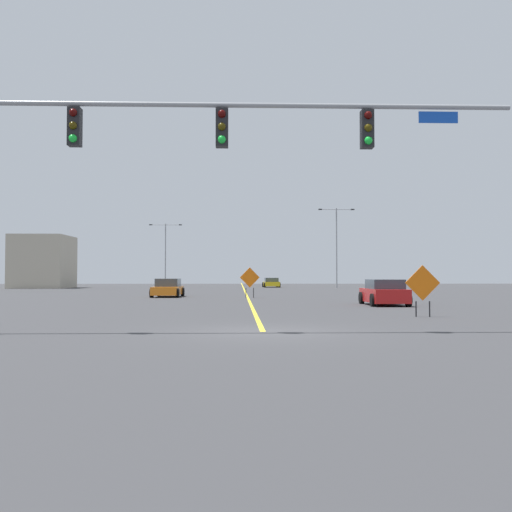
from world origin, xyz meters
TOP-DOWN VIEW (x-y plane):
  - ground at (0.00, 0.00)m, footprint 181.85×181.85m
  - road_centre_stripe at (0.00, 50.51)m, footprint 0.16×101.03m
  - traffic_signal_assembly at (-3.18, -0.02)m, footprint 16.16×0.44m
  - street_lamp_mid_right at (11.54, 55.13)m, footprint 4.48×0.24m
  - street_lamp_far_right at (-11.24, 68.34)m, footprint 4.74×0.24m
  - construction_sign_right_shoulder at (6.18, 5.50)m, footprint 1.32×0.07m
  - construction_sign_median_near at (0.13, 23.91)m, footprint 1.37×0.29m
  - car_yellow_distant at (3.65, 59.14)m, footprint 2.20×4.51m
  - car_orange_near at (-5.72, 25.84)m, footprint 2.10×4.28m
  - car_red_far at (6.86, 13.79)m, footprint 2.03×4.05m
  - roadside_building_west at (-24.47, 55.30)m, footprint 6.28×7.25m

SIDE VIEW (x-z plane):
  - ground at x=0.00m, z-range 0.00..0.00m
  - road_centre_stripe at x=0.00m, z-range 0.00..0.01m
  - car_yellow_distant at x=3.65m, z-range -0.03..1.20m
  - car_orange_near at x=-5.72m, z-range -0.05..1.26m
  - car_red_far at x=6.86m, z-range -0.03..1.30m
  - construction_sign_right_shoulder at x=6.18m, z-range 0.23..2.14m
  - construction_sign_median_near at x=0.13m, z-range 0.27..2.36m
  - roadside_building_west at x=-24.47m, z-range 0.00..6.39m
  - traffic_signal_assembly at x=-3.18m, z-range 1.80..8.62m
  - street_lamp_far_right at x=-11.24m, z-range 0.87..9.94m
  - street_lamp_mid_right at x=11.54m, z-range 0.86..10.74m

